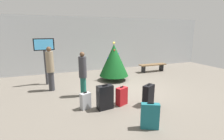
% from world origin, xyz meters
% --- Properties ---
extents(ground_plane, '(16.00, 16.00, 0.00)m').
position_xyz_m(ground_plane, '(0.00, 0.00, 0.00)').
color(ground_plane, '#665E54').
extents(back_wall, '(16.00, 0.20, 3.34)m').
position_xyz_m(back_wall, '(0.00, 4.28, 1.67)').
color(back_wall, '#B7BCC1').
rests_on(back_wall, ground_plane).
extents(holiday_tree, '(1.49, 1.49, 1.97)m').
position_xyz_m(holiday_tree, '(0.10, 1.58, 1.05)').
color(holiday_tree, '#4C3319').
rests_on(holiday_tree, ground_plane).
extents(flight_info_kiosk, '(0.90, 0.20, 2.17)m').
position_xyz_m(flight_info_kiosk, '(-3.14, 2.04, 1.52)').
color(flight_info_kiosk, '#333338').
rests_on(flight_info_kiosk, ground_plane).
extents(waiting_bench, '(1.77, 0.44, 0.48)m').
position_xyz_m(waiting_bench, '(3.05, 2.43, 0.37)').
color(waiting_bench, brown).
rests_on(waiting_bench, ground_plane).
extents(traveller_0, '(0.35, 0.35, 1.87)m').
position_xyz_m(traveller_0, '(-2.96, 1.07, 1.00)').
color(traveller_0, '#333338').
rests_on(traveller_0, ground_plane).
extents(traveller_1, '(0.35, 0.35, 1.74)m').
position_xyz_m(traveller_1, '(-1.83, -0.05, 0.93)').
color(traveller_1, '#19594C').
rests_on(traveller_1, ground_plane).
extents(suitcase_0, '(0.50, 0.41, 0.75)m').
position_xyz_m(suitcase_0, '(0.07, -1.68, 0.36)').
color(suitcase_0, black).
rests_on(suitcase_0, ground_plane).
extents(suitcase_1, '(0.45, 0.36, 0.66)m').
position_xyz_m(suitcase_1, '(-0.77, -1.32, 0.31)').
color(suitcase_1, '#B2191E').
rests_on(suitcase_1, ground_plane).
extents(suitcase_2, '(0.38, 0.30, 0.58)m').
position_xyz_m(suitcase_2, '(-1.99, -1.18, 0.27)').
color(suitcase_2, '#9EA0A5').
rests_on(suitcase_2, ground_plane).
extents(suitcase_3, '(0.49, 0.36, 0.73)m').
position_xyz_m(suitcase_3, '(-0.69, -2.92, 0.35)').
color(suitcase_3, '#19606B').
rests_on(suitcase_3, ground_plane).
extents(suitcase_4, '(0.54, 0.33, 0.83)m').
position_xyz_m(suitcase_4, '(-1.40, -1.42, 0.40)').
color(suitcase_4, black).
rests_on(suitcase_4, ground_plane).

